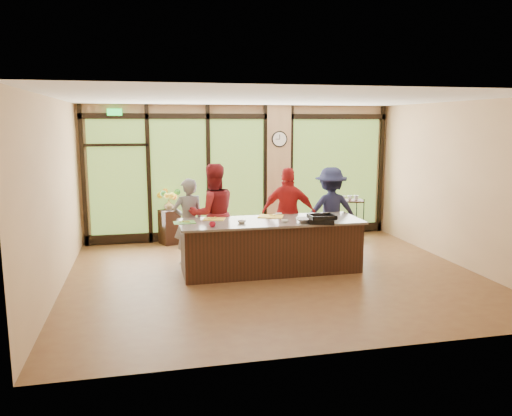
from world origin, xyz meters
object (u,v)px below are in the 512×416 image
cook_left (189,221)px  bar_cart (346,214)px  island_base (271,247)px  roasting_pan (322,221)px  flower_stand (170,227)px  cook_right (330,211)px

cook_left → bar_cart: 3.78m
island_base → roasting_pan: (0.79, -0.43, 0.52)m
roasting_pan → flower_stand: (-2.44, 2.88, -0.59)m
flower_stand → cook_left: bearing=-105.0°
island_base → cook_right: cook_right is taller
roasting_pan → bar_cart: bar_cart is taller
cook_left → roasting_pan: cook_left is taller
cook_left → bar_cart: cook_left is taller
cook_left → roasting_pan: 2.50m
island_base → cook_left: 1.63m
cook_right → bar_cart: bearing=-122.9°
island_base → flower_stand: island_base is taller
island_base → flower_stand: 2.95m
island_base → cook_right: (1.45, 0.87, 0.44)m
cook_left → bar_cart: bearing=-174.9°
cook_left → flower_stand: size_ratio=2.16×
island_base → bar_cart: (2.23, 1.93, 0.17)m
cook_right → bar_cart: 1.34m
island_base → cook_right: size_ratio=1.77×
cook_right → roasting_pan: (-0.66, -1.30, 0.08)m
island_base → cook_right: 1.75m
island_base → cook_left: bearing=149.4°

